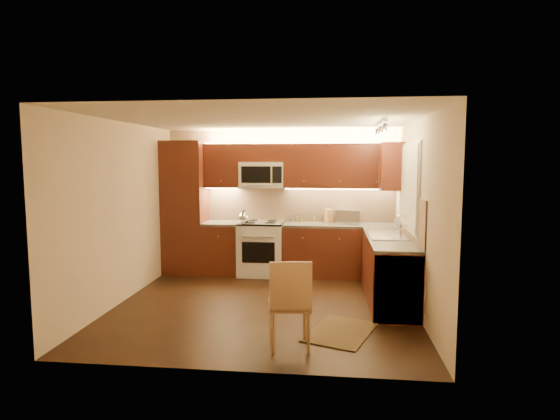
# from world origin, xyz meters

# --- Properties ---
(floor) EXTENTS (4.00, 4.00, 0.01)m
(floor) POSITION_xyz_m (0.00, 0.00, 0.00)
(floor) COLOR black
(floor) RESTS_ON ground
(ceiling) EXTENTS (4.00, 4.00, 0.01)m
(ceiling) POSITION_xyz_m (0.00, 0.00, 2.50)
(ceiling) COLOR beige
(ceiling) RESTS_ON ground
(wall_back) EXTENTS (4.00, 0.01, 2.50)m
(wall_back) POSITION_xyz_m (0.00, 2.00, 1.25)
(wall_back) COLOR #C9B293
(wall_back) RESTS_ON ground
(wall_front) EXTENTS (4.00, 0.01, 2.50)m
(wall_front) POSITION_xyz_m (0.00, -2.00, 1.25)
(wall_front) COLOR #C9B293
(wall_front) RESTS_ON ground
(wall_left) EXTENTS (0.01, 4.00, 2.50)m
(wall_left) POSITION_xyz_m (-2.00, 0.00, 1.25)
(wall_left) COLOR #C9B293
(wall_left) RESTS_ON ground
(wall_right) EXTENTS (0.01, 4.00, 2.50)m
(wall_right) POSITION_xyz_m (2.00, 0.00, 1.25)
(wall_right) COLOR #C9B293
(wall_right) RESTS_ON ground
(pantry) EXTENTS (0.70, 0.60, 2.30)m
(pantry) POSITION_xyz_m (-1.65, 1.70, 1.15)
(pantry) COLOR #431A0E
(pantry) RESTS_ON floor
(base_cab_back_left) EXTENTS (0.62, 0.60, 0.86)m
(base_cab_back_left) POSITION_xyz_m (-0.99, 1.70, 0.43)
(base_cab_back_left) COLOR #431A0E
(base_cab_back_left) RESTS_ON floor
(counter_back_left) EXTENTS (0.62, 0.60, 0.04)m
(counter_back_left) POSITION_xyz_m (-0.99, 1.70, 0.88)
(counter_back_left) COLOR #373432
(counter_back_left) RESTS_ON base_cab_back_left
(base_cab_back_right) EXTENTS (1.92, 0.60, 0.86)m
(base_cab_back_right) POSITION_xyz_m (1.04, 1.70, 0.43)
(base_cab_back_right) COLOR #431A0E
(base_cab_back_right) RESTS_ON floor
(counter_back_right) EXTENTS (1.92, 0.60, 0.04)m
(counter_back_right) POSITION_xyz_m (1.04, 1.70, 0.88)
(counter_back_right) COLOR #373432
(counter_back_right) RESTS_ON base_cab_back_right
(base_cab_right) EXTENTS (0.60, 2.00, 0.86)m
(base_cab_right) POSITION_xyz_m (1.70, 0.40, 0.43)
(base_cab_right) COLOR #431A0E
(base_cab_right) RESTS_ON floor
(counter_right) EXTENTS (0.60, 2.00, 0.04)m
(counter_right) POSITION_xyz_m (1.70, 0.40, 0.88)
(counter_right) COLOR #373432
(counter_right) RESTS_ON base_cab_right
(dishwasher) EXTENTS (0.58, 0.60, 0.84)m
(dishwasher) POSITION_xyz_m (1.70, -0.30, 0.43)
(dishwasher) COLOR silver
(dishwasher) RESTS_ON floor
(backsplash_back) EXTENTS (3.30, 0.02, 0.60)m
(backsplash_back) POSITION_xyz_m (0.35, 1.99, 1.20)
(backsplash_back) COLOR tan
(backsplash_back) RESTS_ON wall_back
(backsplash_right) EXTENTS (0.02, 2.00, 0.60)m
(backsplash_right) POSITION_xyz_m (1.99, 0.40, 1.20)
(backsplash_right) COLOR tan
(backsplash_right) RESTS_ON wall_right
(upper_cab_back_left) EXTENTS (0.62, 0.35, 0.75)m
(upper_cab_back_left) POSITION_xyz_m (-0.99, 1.82, 1.88)
(upper_cab_back_left) COLOR #431A0E
(upper_cab_back_left) RESTS_ON wall_back
(upper_cab_back_right) EXTENTS (1.92, 0.35, 0.75)m
(upper_cab_back_right) POSITION_xyz_m (1.04, 1.82, 1.88)
(upper_cab_back_right) COLOR #431A0E
(upper_cab_back_right) RESTS_ON wall_back
(upper_cab_bridge) EXTENTS (0.76, 0.35, 0.31)m
(upper_cab_bridge) POSITION_xyz_m (-0.30, 1.82, 2.09)
(upper_cab_bridge) COLOR #431A0E
(upper_cab_bridge) RESTS_ON wall_back
(upper_cab_right_corner) EXTENTS (0.35, 0.50, 0.75)m
(upper_cab_right_corner) POSITION_xyz_m (1.82, 1.40, 1.88)
(upper_cab_right_corner) COLOR #431A0E
(upper_cab_right_corner) RESTS_ON wall_right
(stove) EXTENTS (0.76, 0.65, 0.92)m
(stove) POSITION_xyz_m (-0.30, 1.68, 0.46)
(stove) COLOR silver
(stove) RESTS_ON floor
(microwave) EXTENTS (0.76, 0.38, 0.44)m
(microwave) POSITION_xyz_m (-0.30, 1.81, 1.72)
(microwave) COLOR silver
(microwave) RESTS_ON wall_back
(window_frame) EXTENTS (0.03, 1.44, 1.24)m
(window_frame) POSITION_xyz_m (1.99, 0.55, 1.60)
(window_frame) COLOR silver
(window_frame) RESTS_ON wall_right
(window_blinds) EXTENTS (0.02, 1.36, 1.16)m
(window_blinds) POSITION_xyz_m (1.97, 0.55, 1.60)
(window_blinds) COLOR silver
(window_blinds) RESTS_ON wall_right
(sink) EXTENTS (0.52, 0.86, 0.15)m
(sink) POSITION_xyz_m (1.70, 0.55, 0.98)
(sink) COLOR silver
(sink) RESTS_ON counter_right
(faucet) EXTENTS (0.20, 0.04, 0.30)m
(faucet) POSITION_xyz_m (1.88, 0.55, 1.05)
(faucet) COLOR silver
(faucet) RESTS_ON counter_right
(track_light_bar) EXTENTS (0.04, 1.20, 0.03)m
(track_light_bar) POSITION_xyz_m (1.55, 0.40, 2.46)
(track_light_bar) COLOR silver
(track_light_bar) RESTS_ON ceiling
(kettle) EXTENTS (0.22, 0.22, 0.23)m
(kettle) POSITION_xyz_m (-0.57, 1.51, 1.03)
(kettle) COLOR silver
(kettle) RESTS_ON stove
(toaster_oven) EXTENTS (0.42, 0.32, 0.24)m
(toaster_oven) POSITION_xyz_m (1.18, 1.81, 1.02)
(toaster_oven) COLOR silver
(toaster_oven) RESTS_ON counter_back_right
(knife_block) EXTENTS (0.16, 0.19, 0.23)m
(knife_block) POSITION_xyz_m (0.85, 1.86, 1.02)
(knife_block) COLOR #9A7445
(knife_block) RESTS_ON counter_back_right
(spice_jar_a) EXTENTS (0.06, 0.06, 0.10)m
(spice_jar_a) POSITION_xyz_m (0.30, 1.94, 0.95)
(spice_jar_a) COLOR silver
(spice_jar_a) RESTS_ON counter_back_right
(spice_jar_b) EXTENTS (0.05, 0.05, 0.09)m
(spice_jar_b) POSITION_xyz_m (0.37, 1.89, 0.95)
(spice_jar_b) COLOR brown
(spice_jar_b) RESTS_ON counter_back_right
(spice_jar_c) EXTENTS (0.06, 0.06, 0.09)m
(spice_jar_c) POSITION_xyz_m (0.23, 1.92, 0.95)
(spice_jar_c) COLOR silver
(spice_jar_c) RESTS_ON counter_back_right
(spice_jar_d) EXTENTS (0.06, 0.06, 0.10)m
(spice_jar_d) POSITION_xyz_m (0.59, 1.93, 0.95)
(spice_jar_d) COLOR #A37930
(spice_jar_d) RESTS_ON counter_back_right
(soap_bottle) EXTENTS (0.12, 0.13, 0.21)m
(soap_bottle) POSITION_xyz_m (1.94, 1.23, 1.00)
(soap_bottle) COLOR #B7B6BB
(soap_bottle) RESTS_ON counter_right
(rug) EXTENTS (0.93, 1.12, 0.01)m
(rug) POSITION_xyz_m (1.02, -0.90, 0.01)
(rug) COLOR black
(rug) RESTS_ON floor
(dining_chair) EXTENTS (0.49, 0.49, 0.96)m
(dining_chair) POSITION_xyz_m (0.47, -1.39, 0.48)
(dining_chair) COLOR #9A7445
(dining_chair) RESTS_ON floor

